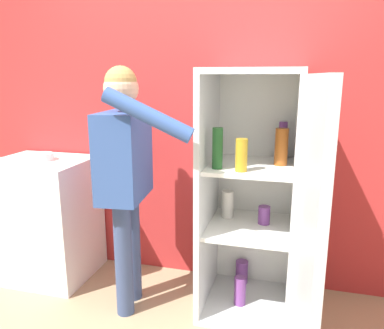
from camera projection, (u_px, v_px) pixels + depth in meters
wall_back at (207, 111)px, 2.70m from camera, size 7.00×0.06×2.55m
refrigerator at (260, 200)px, 2.29m from camera, size 0.68×1.21×1.56m
person at (126, 163)px, 2.33m from camera, size 0.65×0.58×1.58m
counter at (46, 218)px, 2.87m from camera, size 0.69×0.58×0.92m
bowl at (42, 157)px, 2.75m from camera, size 0.17×0.17×0.05m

